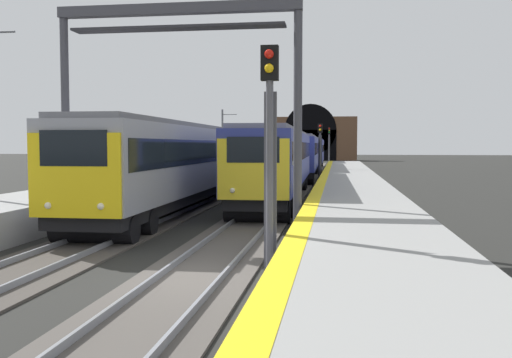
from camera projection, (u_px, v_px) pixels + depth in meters
ground_plane at (191, 281)px, 12.67m from camera, size 320.00×320.00×0.00m
platform_right at (371, 262)px, 12.07m from camera, size 112.00×3.66×1.09m
platform_right_edge_strip at (297, 235)px, 12.27m from camera, size 112.00×0.50×0.01m
track_main_line at (191, 279)px, 12.67m from camera, size 160.00×2.69×0.21m
track_adjacent_line at (17, 273)px, 13.27m from camera, size 160.00×2.89×0.21m
train_main_approaching at (302, 154)px, 50.46m from camera, size 60.66×3.12×3.86m
train_adjacent_platform at (215, 157)px, 34.50m from camera, size 37.76×3.00×4.01m
railway_signal_near at (270, 146)px, 12.28m from camera, size 0.39×0.38×5.18m
railway_signal_mid at (320, 148)px, 46.11m from camera, size 0.39×0.38×4.76m
railway_signal_far at (329, 142)px, 91.44m from camera, size 0.39×0.38×5.83m
overhead_signal_gantry at (178, 64)px, 18.89m from camera, size 0.70×8.33×7.74m
tunnel_portal at (311, 139)px, 110.14m from camera, size 3.01×17.78×10.87m
catenary_mast_near at (223, 139)px, 67.09m from camera, size 0.22×1.85×7.21m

